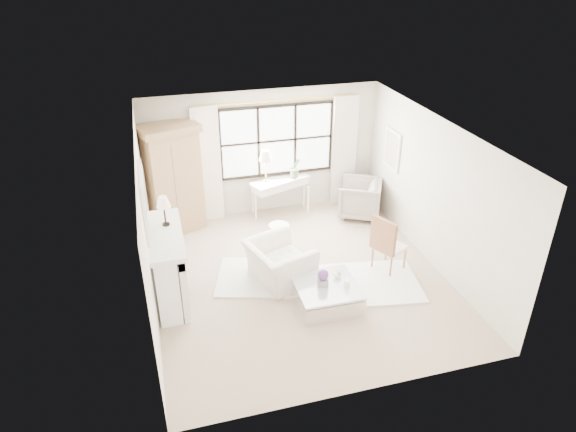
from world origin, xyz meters
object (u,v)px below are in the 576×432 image
Objects in this scene: armoire at (174,178)px; coffee_table at (326,295)px; club_armchair at (279,263)px; console_table at (280,196)px.

armoire is 2.21× the size of coffee_table.
armoire is 2.04× the size of club_armchair.
console_table is 1.25× the size of club_armchair.
armoire is 3.99m from coffee_table.
armoire is 1.63× the size of console_table.
club_armchair reaches higher than coffee_table.
club_armchair is (1.55, -2.37, -0.78)m from armoire.
armoire is 2.94m from club_armchair.
club_armchair is (-0.68, -2.48, -0.04)m from console_table.
club_armchair is 1.05m from coffee_table.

